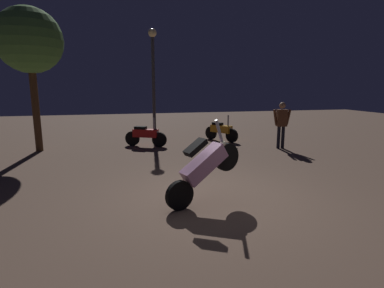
{
  "coord_description": "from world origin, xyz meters",
  "views": [
    {
      "loc": [
        -1.72,
        -5.65,
        2.26
      ],
      "look_at": [
        -0.21,
        0.73,
        1.0
      ],
      "focal_mm": 28.31,
      "sensor_mm": 36.0,
      "label": 1
    }
  ],
  "objects_px": {
    "motorcycle_pink_foreground": "(204,167)",
    "streetlamp_near": "(153,69)",
    "person_rider_beside": "(282,121)",
    "motorcycle_red_parked_left": "(145,135)",
    "motorcycle_orange_parked_right": "(221,131)"
  },
  "relations": [
    {
      "from": "person_rider_beside",
      "to": "streetlamp_near",
      "type": "height_order",
      "value": "streetlamp_near"
    },
    {
      "from": "motorcycle_pink_foreground",
      "to": "motorcycle_red_parked_left",
      "type": "distance_m",
      "value": 6.08
    },
    {
      "from": "person_rider_beside",
      "to": "motorcycle_red_parked_left",
      "type": "bearing_deg",
      "value": 83.66
    },
    {
      "from": "streetlamp_near",
      "to": "person_rider_beside",
      "type": "bearing_deg",
      "value": -40.75
    },
    {
      "from": "motorcycle_orange_parked_right",
      "to": "streetlamp_near",
      "type": "relative_size",
      "value": 0.31
    },
    {
      "from": "motorcycle_pink_foreground",
      "to": "streetlamp_near",
      "type": "relative_size",
      "value": 0.35
    },
    {
      "from": "motorcycle_pink_foreground",
      "to": "streetlamp_near",
      "type": "bearing_deg",
      "value": 70.16
    },
    {
      "from": "motorcycle_orange_parked_right",
      "to": "person_rider_beside",
      "type": "xyz_separation_m",
      "value": [
        1.63,
        -1.98,
        0.57
      ]
    },
    {
      "from": "motorcycle_pink_foreground",
      "to": "person_rider_beside",
      "type": "distance_m",
      "value": 6.17
    },
    {
      "from": "motorcycle_pink_foreground",
      "to": "person_rider_beside",
      "type": "bearing_deg",
      "value": 27.07
    },
    {
      "from": "motorcycle_red_parked_left",
      "to": "streetlamp_near",
      "type": "bearing_deg",
      "value": 102.01
    },
    {
      "from": "motorcycle_red_parked_left",
      "to": "person_rider_beside",
      "type": "bearing_deg",
      "value": 9.81
    },
    {
      "from": "streetlamp_near",
      "to": "motorcycle_red_parked_left",
      "type": "bearing_deg",
      "value": -105.45
    },
    {
      "from": "motorcycle_pink_foreground",
      "to": "motorcycle_red_parked_left",
      "type": "relative_size",
      "value": 1.07
    },
    {
      "from": "motorcycle_red_parked_left",
      "to": "person_rider_beside",
      "type": "distance_m",
      "value": 5.07
    }
  ]
}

